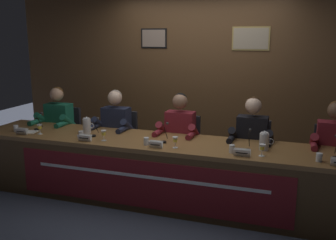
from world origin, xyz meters
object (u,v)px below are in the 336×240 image
(chair_far_right, at_px, (330,166))
(water_cup_far_right, at_px, (319,158))
(water_cup_far_left, at_px, (16,129))
(chair_right, at_px, (252,158))
(juice_glass_left, at_px, (104,133))
(juice_glass_right, at_px, (262,148))
(microphone_left, at_px, (95,130))
(panelist_far_right, at_px, (333,148))
(juice_glass_far_left, at_px, (40,127))
(water_cup_right, at_px, (232,149))
(nameplate_left, at_px, (85,138))
(nameplate_center, at_px, (156,144))
(panelist_far_left, at_px, (56,124))
(document_stack_far_left, at_px, (28,132))
(microphone_center, at_px, (165,136))
(nameplate_right, at_px, (242,153))
(water_pitcher_right_side, at_px, (264,141))
(panelist_left, at_px, (114,129))
(conference_table, at_px, (164,162))
(chair_center, at_px, (183,151))
(panelist_center, at_px, (178,135))
(panelist_right, at_px, (251,141))
(nameplate_far_left, at_px, (22,131))
(microphone_far_left, at_px, (38,124))
(juice_glass_center, at_px, (175,140))
(water_cup_center, at_px, (146,142))
(chair_far_left, at_px, (65,140))
(chair_left, at_px, (121,145))
(microphone_right, at_px, (249,143))
(water_cup_left, at_px, (81,135))

(chair_far_right, relative_size, water_cup_far_right, 10.65)
(water_cup_far_left, height_order, chair_right, chair_right)
(juice_glass_left, relative_size, juice_glass_right, 1.00)
(microphone_left, xyz_separation_m, panelist_far_right, (2.71, 0.46, -0.10))
(juice_glass_far_left, relative_size, microphone_left, 0.57)
(juice_glass_right, bearing_deg, water_cup_right, 177.41)
(nameplate_left, xyz_separation_m, nameplate_center, (0.87, 0.01, 0.00))
(panelist_far_left, distance_m, water_cup_far_right, 3.47)
(panelist_far_right, xyz_separation_m, document_stack_far_left, (-3.60, -0.58, 0.03))
(microphone_center, xyz_separation_m, nameplate_right, (0.91, -0.26, -0.03))
(panelist_far_right, xyz_separation_m, water_pitcher_right_side, (-0.72, -0.40, 0.12))
(nameplate_center, bearing_deg, water_cup_far_left, 176.83)
(panelist_far_right, bearing_deg, panelist_left, 180.00)
(conference_table, relative_size, water_cup_far_right, 56.37)
(chair_center, relative_size, nameplate_right, 5.33)
(juice_glass_left, height_order, panelist_far_right, panelist_far_right)
(chair_center, height_order, panelist_center, panelist_center)
(conference_table, height_order, chair_center, chair_center)
(panelist_right, bearing_deg, panelist_far_left, 180.00)
(nameplate_center, xyz_separation_m, water_cup_far_right, (1.66, 0.08, -0.00))
(nameplate_right, bearing_deg, nameplate_center, -179.96)
(nameplate_far_left, xyz_separation_m, panelist_left, (0.91, 0.69, -0.06))
(microphone_far_left, height_order, juice_glass_center, microphone_far_left)
(chair_far_right, bearing_deg, juice_glass_center, -153.10)
(water_cup_center, height_order, chair_far_right, chair_far_right)
(chair_far_left, bearing_deg, water_cup_far_left, -102.44)
(microphone_far_left, distance_m, chair_center, 1.91)
(document_stack_far_left, bearing_deg, nameplate_left, -8.13)
(water_cup_center, relative_size, document_stack_far_left, 0.37)
(chair_left, height_order, water_pitcher_right_side, water_pitcher_right_side)
(panelist_left, bearing_deg, water_pitcher_right_side, -11.33)
(conference_table, xyz_separation_m, chair_right, (0.90, 0.73, -0.08))
(water_cup_center, bearing_deg, microphone_far_left, 172.34)
(panelist_far_left, relative_size, chair_far_right, 1.36)
(water_pitcher_right_side, bearing_deg, nameplate_left, -170.99)
(juice_glass_far_left, distance_m, microphone_far_left, 0.25)
(chair_right, bearing_deg, panelist_left, -173.66)
(chair_far_left, distance_m, chair_far_right, 3.59)
(juice_glass_center, distance_m, microphone_right, 0.78)
(juice_glass_left, bearing_deg, juice_glass_far_left, 179.01)
(panelist_far_left, distance_m, juice_glass_right, 2.94)
(chair_far_left, relative_size, water_cup_left, 10.65)
(juice_glass_far_left, xyz_separation_m, water_cup_left, (0.58, 0.00, -0.05))
(nameplate_far_left, height_order, panelist_center, panelist_center)
(nameplate_far_left, relative_size, chair_far_right, 0.18)
(nameplate_far_left, height_order, nameplate_center, same)
(panelist_left, relative_size, microphone_center, 5.70)
(water_cup_far_right, xyz_separation_m, document_stack_far_left, (-3.42, 0.04, -0.03))
(microphone_left, bearing_deg, chair_far_right, 13.63)
(water_cup_left, bearing_deg, water_cup_right, -0.32)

